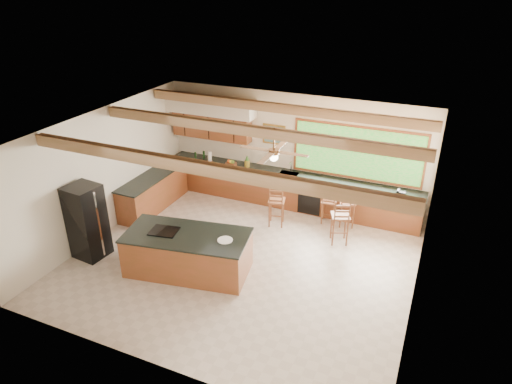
% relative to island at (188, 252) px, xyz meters
% --- Properties ---
extents(ground, '(7.20, 7.20, 0.00)m').
position_rel_island_xyz_m(ground, '(0.90, 0.78, -0.45)').
color(ground, beige).
rests_on(ground, ground).
extents(room_shell, '(7.27, 6.54, 3.02)m').
position_rel_island_xyz_m(room_shell, '(0.74, 1.44, 1.76)').
color(room_shell, silver).
rests_on(room_shell, ground).
extents(counter_run, '(7.12, 3.10, 1.26)m').
position_rel_island_xyz_m(counter_run, '(0.09, 3.30, 0.01)').
color(counter_run, brown).
rests_on(counter_run, ground).
extents(island, '(2.74, 1.64, 0.92)m').
position_rel_island_xyz_m(island, '(0.00, 0.00, 0.00)').
color(island, brown).
rests_on(island, ground).
extents(refrigerator, '(0.73, 0.71, 1.70)m').
position_rel_island_xyz_m(refrigerator, '(-2.31, -0.34, 0.40)').
color(refrigerator, black).
rests_on(refrigerator, ground).
extents(bar_stool_a, '(0.48, 0.48, 1.11)m').
position_rel_island_xyz_m(bar_stool_a, '(1.00, 2.52, 0.21)').
color(bar_stool_a, brown).
rests_on(bar_stool_a, ground).
extents(bar_stool_b, '(0.40, 0.40, 0.99)m').
position_rel_island_xyz_m(bar_stool_b, '(2.17, 3.14, 0.14)').
color(bar_stool_b, brown).
rests_on(bar_stool_b, ground).
extents(bar_stool_c, '(0.47, 0.47, 1.08)m').
position_rel_island_xyz_m(bar_stool_c, '(2.63, 3.18, 0.19)').
color(bar_stool_c, brown).
rests_on(bar_stool_c, ground).
extents(bar_stool_d, '(0.54, 0.54, 1.16)m').
position_rel_island_xyz_m(bar_stool_d, '(2.66, 2.32, 0.24)').
color(bar_stool_d, brown).
rests_on(bar_stool_d, ground).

